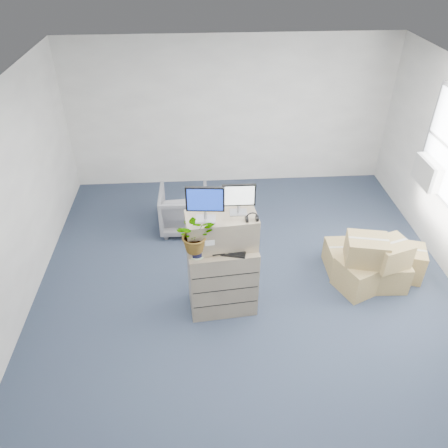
{
  "coord_description": "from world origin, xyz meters",
  "views": [
    {
      "loc": [
        -0.64,
        -4.24,
        4.38
      ],
      "look_at": [
        -0.33,
        0.4,
        1.1
      ],
      "focal_mm": 35.0,
      "sensor_mm": 36.0,
      "label": 1
    }
  ],
  "objects_px": {
    "potted_plant": "(196,238)",
    "water_bottle": "(226,234)",
    "keyboard": "(227,251)",
    "office_chair": "(184,208)",
    "monitor_right": "(239,197)",
    "monitor_left": "(205,202)",
    "filing_cabinet_lower": "(222,277)"
  },
  "relations": [
    {
      "from": "monitor_left",
      "to": "keyboard",
      "type": "height_order",
      "value": "monitor_left"
    },
    {
      "from": "water_bottle",
      "to": "potted_plant",
      "type": "bearing_deg",
      "value": -148.86
    },
    {
      "from": "potted_plant",
      "to": "office_chair",
      "type": "distance_m",
      "value": 2.2
    },
    {
      "from": "monitor_right",
      "to": "office_chair",
      "type": "distance_m",
      "value": 2.29
    },
    {
      "from": "water_bottle",
      "to": "potted_plant",
      "type": "relative_size",
      "value": 0.52
    },
    {
      "from": "monitor_right",
      "to": "potted_plant",
      "type": "xyz_separation_m",
      "value": [
        -0.52,
        -0.24,
        -0.39
      ]
    },
    {
      "from": "water_bottle",
      "to": "keyboard",
      "type": "bearing_deg",
      "value": -86.77
    },
    {
      "from": "filing_cabinet_lower",
      "to": "monitor_left",
      "type": "xyz_separation_m",
      "value": [
        -0.2,
        -0.01,
        1.19
      ]
    },
    {
      "from": "filing_cabinet_lower",
      "to": "office_chair",
      "type": "bearing_deg",
      "value": 100.3
    },
    {
      "from": "monitor_right",
      "to": "water_bottle",
      "type": "bearing_deg",
      "value": -171.93
    },
    {
      "from": "monitor_right",
      "to": "potted_plant",
      "type": "bearing_deg",
      "value": -154.37
    },
    {
      "from": "potted_plant",
      "to": "water_bottle",
      "type": "bearing_deg",
      "value": 31.14
    },
    {
      "from": "keyboard",
      "to": "water_bottle",
      "type": "height_order",
      "value": "water_bottle"
    },
    {
      "from": "potted_plant",
      "to": "keyboard",
      "type": "bearing_deg",
      "value": 6.12
    },
    {
      "from": "office_chair",
      "to": "potted_plant",
      "type": "bearing_deg",
      "value": 96.75
    },
    {
      "from": "water_bottle",
      "to": "office_chair",
      "type": "height_order",
      "value": "water_bottle"
    },
    {
      "from": "monitor_left",
      "to": "office_chair",
      "type": "bearing_deg",
      "value": 104.96
    },
    {
      "from": "monitor_left",
      "to": "potted_plant",
      "type": "distance_m",
      "value": 0.45
    },
    {
      "from": "monitor_left",
      "to": "potted_plant",
      "type": "height_order",
      "value": "monitor_left"
    },
    {
      "from": "keyboard",
      "to": "office_chair",
      "type": "distance_m",
      "value": 2.15
    },
    {
      "from": "monitor_left",
      "to": "potted_plant",
      "type": "xyz_separation_m",
      "value": [
        -0.12,
        -0.13,
        -0.42
      ]
    },
    {
      "from": "monitor_right",
      "to": "keyboard",
      "type": "bearing_deg",
      "value": -125.27
    },
    {
      "from": "filing_cabinet_lower",
      "to": "monitor_left",
      "type": "bearing_deg",
      "value": 177.58
    },
    {
      "from": "monitor_right",
      "to": "office_chair",
      "type": "bearing_deg",
      "value": 113.3
    },
    {
      "from": "water_bottle",
      "to": "potted_plant",
      "type": "distance_m",
      "value": 0.45
    },
    {
      "from": "monitor_right",
      "to": "potted_plant",
      "type": "distance_m",
      "value": 0.7
    },
    {
      "from": "keyboard",
      "to": "potted_plant",
      "type": "height_order",
      "value": "potted_plant"
    },
    {
      "from": "monitor_right",
      "to": "office_chair",
      "type": "height_order",
      "value": "monitor_right"
    },
    {
      "from": "monitor_left",
      "to": "water_bottle",
      "type": "bearing_deg",
      "value": 26.44
    },
    {
      "from": "filing_cabinet_lower",
      "to": "water_bottle",
      "type": "xyz_separation_m",
      "value": [
        0.05,
        0.09,
        0.64
      ]
    },
    {
      "from": "monitor_right",
      "to": "water_bottle",
      "type": "height_order",
      "value": "monitor_right"
    },
    {
      "from": "monitor_right",
      "to": "water_bottle",
      "type": "relative_size",
      "value": 1.48
    }
  ]
}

